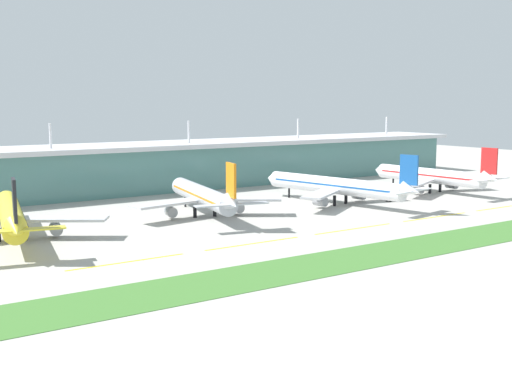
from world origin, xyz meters
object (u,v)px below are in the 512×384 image
object	(u,v)px
airliner_farthest	(432,176)
baggage_cart	(391,198)
airliner_nearest	(11,215)
airliner_far_middle	(337,186)
airliner_near_middle	(203,196)

from	to	relation	value
airliner_farthest	baggage_cart	distance (m)	32.00
airliner_nearest	airliner_far_middle	world-z (taller)	same
baggage_cart	airliner_farthest	bearing A→B (deg)	14.09
airliner_far_middle	baggage_cart	size ratio (longest dim) A/B	17.21
airliner_near_middle	airliner_farthest	size ratio (longest dim) A/B	1.01
airliner_nearest	airliner_near_middle	bearing A→B (deg)	2.68
airliner_near_middle	airliner_nearest	bearing A→B (deg)	-177.32
airliner_far_middle	airliner_near_middle	bearing A→B (deg)	174.01
airliner_far_middle	airliner_farthest	xyz separation A→B (m)	(51.25, 2.08, -0.01)
airliner_far_middle	baggage_cart	bearing A→B (deg)	-15.22
airliner_far_middle	airliner_farthest	bearing A→B (deg)	2.33
airliner_nearest	baggage_cart	size ratio (longest dim) A/B	16.34
airliner_nearest	airliner_far_middle	xyz separation A→B (m)	(108.57, -2.54, 0.00)
airliner_nearest	airliner_farthest	bearing A→B (deg)	-0.16
airliner_nearest	baggage_cart	distance (m)	129.54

